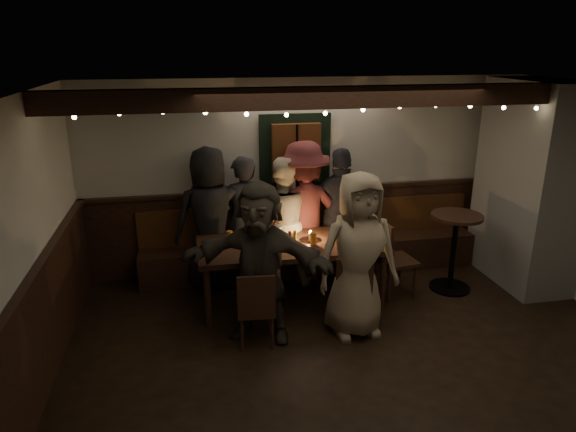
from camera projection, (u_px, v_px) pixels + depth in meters
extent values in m
cube|color=black|center=(365.00, 365.00, 5.06)|extent=(6.00, 5.00, 0.01)
cube|color=black|center=(381.00, 95.00, 4.23)|extent=(6.00, 5.00, 0.01)
cube|color=beige|center=(308.00, 176.00, 6.97)|extent=(6.00, 0.01, 2.60)
cube|color=beige|center=(15.00, 269.00, 4.09)|extent=(0.01, 5.00, 2.60)
cube|color=black|center=(308.00, 228.00, 7.18)|extent=(6.00, 0.05, 1.10)
cube|color=black|center=(34.00, 350.00, 4.33)|extent=(0.05, 5.00, 1.10)
cube|color=gray|center=(529.00, 185.00, 6.53)|extent=(0.70, 1.40, 2.60)
cube|color=black|center=(312.00, 256.00, 7.05)|extent=(4.60, 0.45, 0.45)
cube|color=#492A0F|center=(309.00, 220.00, 7.07)|extent=(4.60, 0.06, 0.50)
cube|color=black|center=(295.00, 152.00, 6.76)|extent=(0.95, 0.04, 1.00)
cube|color=#492A0F|center=(296.00, 153.00, 6.71)|extent=(0.64, 0.12, 0.76)
cube|color=black|center=(344.00, 97.00, 5.19)|extent=(6.00, 0.16, 0.22)
sphere|color=#FFE599|center=(74.00, 117.00, 4.73)|extent=(0.04, 0.04, 0.04)
sphere|color=#FFE599|center=(119.00, 113.00, 4.80)|extent=(0.04, 0.04, 0.04)
sphere|color=#FFE599|center=(163.00, 112.00, 4.87)|extent=(0.04, 0.04, 0.04)
sphere|color=#FFE599|center=(205.00, 113.00, 4.95)|extent=(0.04, 0.04, 0.04)
sphere|color=#FFE599|center=(247.00, 114.00, 5.03)|extent=(0.04, 0.04, 0.04)
sphere|color=#FFE599|center=(287.00, 115.00, 5.11)|extent=(0.04, 0.04, 0.04)
sphere|color=#FFE599|center=(325.00, 113.00, 5.18)|extent=(0.04, 0.04, 0.04)
sphere|color=#FFE599|center=(363.00, 110.00, 5.25)|extent=(0.04, 0.04, 0.04)
sphere|color=#FFE599|center=(400.00, 107.00, 5.32)|extent=(0.04, 0.04, 0.04)
sphere|color=#FFE599|center=(436.00, 105.00, 5.39)|extent=(0.04, 0.04, 0.04)
sphere|color=#FFE599|center=(470.00, 106.00, 5.47)|extent=(0.04, 0.04, 0.04)
sphere|color=#FFE599|center=(504.00, 108.00, 5.55)|extent=(0.04, 0.04, 0.04)
sphere|color=#FFE599|center=(536.00, 108.00, 5.63)|extent=(0.04, 0.04, 0.04)
sphere|color=#FFE599|center=(568.00, 107.00, 5.70)|extent=(0.04, 0.04, 0.04)
cube|color=black|center=(291.00, 245.00, 6.03)|extent=(2.19, 0.94, 0.06)
cylinder|color=black|center=(208.00, 298.00, 5.61)|extent=(0.07, 0.07, 0.72)
cylinder|color=black|center=(205.00, 269.00, 6.33)|extent=(0.07, 0.07, 0.72)
cylinder|color=black|center=(383.00, 282.00, 5.99)|extent=(0.07, 0.07, 0.72)
cylinder|color=black|center=(361.00, 257.00, 6.70)|extent=(0.07, 0.07, 0.72)
cylinder|color=#BF7226|center=(230.00, 237.00, 6.01)|extent=(0.07, 0.07, 0.15)
cylinder|color=#BF7226|center=(259.00, 246.00, 5.74)|extent=(0.07, 0.07, 0.15)
cylinder|color=silver|center=(278.00, 233.00, 6.15)|extent=(0.07, 0.07, 0.15)
cylinder|color=#BF7226|center=(313.00, 238.00, 5.97)|extent=(0.07, 0.07, 0.15)
cylinder|color=silver|center=(339.00, 227.00, 6.32)|extent=(0.07, 0.07, 0.15)
cylinder|color=#BF7226|center=(363.00, 236.00, 6.05)|extent=(0.07, 0.07, 0.15)
cylinder|color=white|center=(253.00, 256.00, 5.64)|extent=(0.27, 0.27, 0.02)
cube|color=#B2B2B7|center=(292.00, 243.00, 5.97)|extent=(0.17, 0.10, 0.05)
cylinder|color=#990C0C|center=(290.00, 238.00, 5.94)|extent=(0.04, 0.04, 0.17)
cylinder|color=gold|center=(295.00, 238.00, 5.95)|extent=(0.04, 0.04, 0.17)
cylinder|color=silver|center=(310.00, 237.00, 6.10)|extent=(0.05, 0.05, 0.08)
sphere|color=#FFB24C|center=(310.00, 232.00, 6.08)|extent=(0.03, 0.03, 0.03)
cube|color=black|center=(256.00, 309.00, 5.32)|extent=(0.41, 0.41, 0.04)
cube|color=black|center=(256.00, 296.00, 5.08)|extent=(0.38, 0.07, 0.44)
cylinder|color=black|center=(270.00, 318.00, 5.55)|extent=(0.03, 0.03, 0.37)
cylinder|color=black|center=(272.00, 333.00, 5.26)|extent=(0.03, 0.03, 0.37)
cylinder|color=black|center=(241.00, 320.00, 5.52)|extent=(0.03, 0.03, 0.37)
cylinder|color=black|center=(242.00, 335.00, 5.23)|extent=(0.03, 0.03, 0.37)
cube|color=black|center=(355.00, 293.00, 5.64)|extent=(0.51, 0.51, 0.04)
cube|color=black|center=(355.00, 280.00, 5.40)|extent=(0.38, 0.19, 0.45)
cylinder|color=black|center=(369.00, 304.00, 5.83)|extent=(0.03, 0.03, 0.38)
cylinder|color=black|center=(368.00, 318.00, 5.53)|extent=(0.03, 0.03, 0.38)
cylinder|color=black|center=(341.00, 302.00, 5.89)|extent=(0.03, 0.03, 0.38)
cylinder|color=black|center=(338.00, 315.00, 5.59)|extent=(0.03, 0.03, 0.38)
cube|color=black|center=(396.00, 261.00, 6.34)|extent=(0.50, 0.50, 0.04)
cube|color=black|center=(382.00, 242.00, 6.19)|extent=(0.10, 0.45, 0.51)
cylinder|color=black|center=(415.00, 282.00, 6.31)|extent=(0.04, 0.04, 0.44)
cylinder|color=black|center=(389.00, 286.00, 6.20)|extent=(0.04, 0.04, 0.44)
cylinder|color=black|center=(399.00, 270.00, 6.64)|extent=(0.04, 0.04, 0.44)
cylinder|color=black|center=(375.00, 274.00, 6.53)|extent=(0.04, 0.04, 0.44)
cylinder|color=black|center=(449.00, 287.00, 6.63)|extent=(0.51, 0.51, 0.03)
cylinder|color=black|center=(453.00, 253.00, 6.48)|extent=(0.07, 0.07, 0.99)
cylinder|color=black|center=(457.00, 216.00, 6.32)|extent=(0.63, 0.63, 0.04)
imported|color=black|center=(210.00, 219.00, 6.45)|extent=(0.97, 0.72, 1.83)
imported|color=black|center=(243.00, 220.00, 6.60)|extent=(0.72, 0.60, 1.69)
imported|color=beige|center=(282.00, 221.00, 6.58)|extent=(0.91, 0.76, 1.68)
imported|color=#582325|center=(303.00, 212.00, 6.65)|extent=(1.30, 0.88, 1.86)
imported|color=#24242F|center=(341.00, 214.00, 6.73)|extent=(1.06, 0.50, 1.76)
imported|color=#373028|center=(260.00, 262.00, 5.29)|extent=(1.67, 1.11, 1.72)
imported|color=gray|center=(358.00, 255.00, 5.37)|extent=(0.91, 0.62, 1.80)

